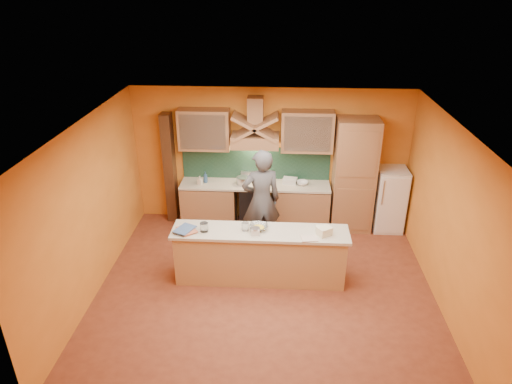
# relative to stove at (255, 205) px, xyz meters

# --- Properties ---
(floor) EXTENTS (5.50, 5.00, 0.01)m
(floor) POSITION_rel_stove_xyz_m (0.30, -2.20, -0.45)
(floor) COLOR brown
(floor) RESTS_ON ground
(ceiling) EXTENTS (5.50, 5.00, 0.01)m
(ceiling) POSITION_rel_stove_xyz_m (0.30, -2.20, 2.35)
(ceiling) COLOR white
(ceiling) RESTS_ON wall_back
(wall_back) EXTENTS (5.50, 0.02, 2.80)m
(wall_back) POSITION_rel_stove_xyz_m (0.30, 0.30, 0.95)
(wall_back) COLOR orange
(wall_back) RESTS_ON floor
(wall_front) EXTENTS (5.50, 0.02, 2.80)m
(wall_front) POSITION_rel_stove_xyz_m (0.30, -4.70, 0.95)
(wall_front) COLOR orange
(wall_front) RESTS_ON floor
(wall_left) EXTENTS (0.02, 5.00, 2.80)m
(wall_left) POSITION_rel_stove_xyz_m (-2.45, -2.20, 0.95)
(wall_left) COLOR orange
(wall_left) RESTS_ON floor
(wall_right) EXTENTS (0.02, 5.00, 2.80)m
(wall_right) POSITION_rel_stove_xyz_m (3.05, -2.20, 0.95)
(wall_right) COLOR orange
(wall_right) RESTS_ON floor
(base_cabinet_left) EXTENTS (1.10, 0.60, 0.86)m
(base_cabinet_left) POSITION_rel_stove_xyz_m (-0.95, 0.00, -0.02)
(base_cabinet_left) COLOR #9D6D48
(base_cabinet_left) RESTS_ON floor
(base_cabinet_right) EXTENTS (1.10, 0.60, 0.86)m
(base_cabinet_right) POSITION_rel_stove_xyz_m (0.95, 0.00, -0.02)
(base_cabinet_right) COLOR #9D6D48
(base_cabinet_right) RESTS_ON floor
(counter_top) EXTENTS (3.00, 0.62, 0.04)m
(counter_top) POSITION_rel_stove_xyz_m (-0.00, 0.00, 0.45)
(counter_top) COLOR beige
(counter_top) RESTS_ON base_cabinet_left
(stove) EXTENTS (0.60, 0.58, 0.90)m
(stove) POSITION_rel_stove_xyz_m (0.00, 0.00, 0.00)
(stove) COLOR black
(stove) RESTS_ON floor
(backsplash) EXTENTS (3.00, 0.03, 0.70)m
(backsplash) POSITION_rel_stove_xyz_m (-0.00, 0.28, 0.80)
(backsplash) COLOR #183628
(backsplash) RESTS_ON wall_back
(range_hood) EXTENTS (0.92, 0.50, 0.24)m
(range_hood) POSITION_rel_stove_xyz_m (0.00, 0.05, 1.37)
(range_hood) COLOR #9D6D48
(range_hood) RESTS_ON wall_back
(hood_chimney) EXTENTS (0.30, 0.30, 0.50)m
(hood_chimney) POSITION_rel_stove_xyz_m (0.00, 0.15, 1.95)
(hood_chimney) COLOR #9D6D48
(hood_chimney) RESTS_ON wall_back
(upper_cabinet_left) EXTENTS (1.00, 0.35, 0.80)m
(upper_cabinet_left) POSITION_rel_stove_xyz_m (-1.00, 0.12, 1.55)
(upper_cabinet_left) COLOR #9D6D48
(upper_cabinet_left) RESTS_ON wall_back
(upper_cabinet_right) EXTENTS (1.00, 0.35, 0.80)m
(upper_cabinet_right) POSITION_rel_stove_xyz_m (1.00, 0.12, 1.55)
(upper_cabinet_right) COLOR #9D6D48
(upper_cabinet_right) RESTS_ON wall_back
(pantry_column) EXTENTS (0.80, 0.60, 2.30)m
(pantry_column) POSITION_rel_stove_xyz_m (1.95, 0.00, 0.70)
(pantry_column) COLOR #9D6D48
(pantry_column) RESTS_ON floor
(fridge) EXTENTS (0.58, 0.60, 1.30)m
(fridge) POSITION_rel_stove_xyz_m (2.70, 0.00, 0.20)
(fridge) COLOR white
(fridge) RESTS_ON floor
(trim_column_left) EXTENTS (0.20, 0.30, 2.30)m
(trim_column_left) POSITION_rel_stove_xyz_m (-1.75, 0.15, 0.70)
(trim_column_left) COLOR #472816
(trim_column_left) RESTS_ON floor
(island_body) EXTENTS (2.80, 0.55, 0.88)m
(island_body) POSITION_rel_stove_xyz_m (0.20, -1.90, -0.01)
(island_body) COLOR tan
(island_body) RESTS_ON floor
(island_top) EXTENTS (2.90, 0.62, 0.05)m
(island_top) POSITION_rel_stove_xyz_m (0.20, -1.90, 0.47)
(island_top) COLOR beige
(island_top) RESTS_ON island_body
(person) EXTENTS (0.82, 0.65, 1.97)m
(person) POSITION_rel_stove_xyz_m (0.17, -0.89, 0.54)
(person) COLOR #4C4C51
(person) RESTS_ON floor
(pot_large) EXTENTS (0.29, 0.29, 0.14)m
(pot_large) POSITION_rel_stove_xyz_m (-0.25, -0.03, 0.52)
(pot_large) COLOR silver
(pot_large) RESTS_ON stove
(pot_small) EXTENTS (0.28, 0.28, 0.15)m
(pot_small) POSITION_rel_stove_xyz_m (0.24, 0.12, 0.52)
(pot_small) COLOR #B6B5BD
(pot_small) RESTS_ON stove
(soap_bottle_a) EXTENTS (0.11, 0.11, 0.18)m
(soap_bottle_a) POSITION_rel_stove_xyz_m (-1.10, -0.09, 0.56)
(soap_bottle_a) COLOR beige
(soap_bottle_a) RESTS_ON counter_top
(soap_bottle_b) EXTENTS (0.12, 0.12, 0.23)m
(soap_bottle_b) POSITION_rel_stove_xyz_m (-1.00, 0.01, 0.59)
(soap_bottle_b) COLOR #2E5080
(soap_bottle_b) RESTS_ON counter_top
(bowl_back) EXTENTS (0.24, 0.24, 0.07)m
(bowl_back) POSITION_rel_stove_xyz_m (0.95, 0.02, 0.51)
(bowl_back) COLOR silver
(bowl_back) RESTS_ON counter_top
(dish_rack) EXTENTS (0.31, 0.27, 0.10)m
(dish_rack) POSITION_rel_stove_xyz_m (0.70, 0.09, 0.52)
(dish_rack) COLOR silver
(dish_rack) RESTS_ON counter_top
(book_lower) EXTENTS (0.40, 0.42, 0.03)m
(book_lower) POSITION_rel_stove_xyz_m (-1.09, -2.05, 0.51)
(book_lower) COLOR #BF6444
(book_lower) RESTS_ON island_top
(book_upper) EXTENTS (0.37, 0.42, 0.03)m
(book_upper) POSITION_rel_stove_xyz_m (-1.14, -1.93, 0.53)
(book_upper) COLOR #3E5989
(book_upper) RESTS_ON island_top
(jar_large) EXTENTS (0.15, 0.15, 0.15)m
(jar_large) POSITION_rel_stove_xyz_m (-0.71, -1.96, 0.57)
(jar_large) COLOR silver
(jar_large) RESTS_ON island_top
(jar_small) EXTENTS (0.14, 0.14, 0.14)m
(jar_small) POSITION_rel_stove_xyz_m (-0.04, -1.89, 0.56)
(jar_small) COLOR white
(jar_small) RESTS_ON island_top
(kitchen_scale) EXTENTS (0.13, 0.13, 0.11)m
(kitchen_scale) POSITION_rel_stove_xyz_m (0.13, -2.02, 0.55)
(kitchen_scale) COLOR white
(kitchen_scale) RESTS_ON island_top
(mixing_bowl) EXTENTS (0.32, 0.32, 0.07)m
(mixing_bowl) POSITION_rel_stove_xyz_m (0.17, -1.84, 0.53)
(mixing_bowl) COLOR white
(mixing_bowl) RESTS_ON island_top
(cloth) EXTENTS (0.28, 0.22, 0.02)m
(cloth) POSITION_rel_stove_xyz_m (0.99, -2.11, 0.50)
(cloth) COLOR beige
(cloth) RESTS_ON island_top
(grocery_bag_a) EXTENTS (0.27, 0.26, 0.14)m
(grocery_bag_a) POSITION_rel_stove_xyz_m (1.23, -1.96, 0.56)
(grocery_bag_a) COLOR #EDE7C3
(grocery_bag_a) RESTS_ON island_top
(grocery_bag_b) EXTENTS (0.18, 0.15, 0.11)m
(grocery_bag_b) POSITION_rel_stove_xyz_m (1.19, -1.89, 0.55)
(grocery_bag_b) COLOR #EDECC3
(grocery_bag_b) RESTS_ON island_top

